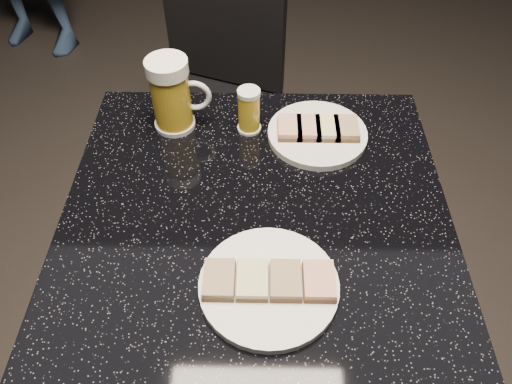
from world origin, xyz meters
TOP-DOWN VIEW (x-y plane):
  - floor at (0.00, 0.00)m, footprint 6.00×6.00m
  - plate_large at (0.02, -0.16)m, footprint 0.22×0.22m
  - plate_small at (0.12, 0.20)m, footprint 0.21×0.21m
  - table at (0.00, 0.00)m, footprint 0.70×0.70m
  - beer_mug at (-0.17, 0.24)m, footprint 0.13×0.09m
  - beer_tumbler at (-0.02, 0.23)m, footprint 0.05×0.05m
  - chair at (-0.15, 0.69)m, footprint 0.50×0.50m
  - canapes_on_plate_large at (0.02, -0.16)m, footprint 0.21×0.07m
  - canapes_on_plate_small at (0.12, 0.20)m, footprint 0.17×0.07m

SIDE VIEW (x-z plane):
  - floor at x=0.00m, z-range 0.00..0.00m
  - chair at x=-0.15m, z-range 0.07..0.93m
  - table at x=0.00m, z-range 0.13..0.88m
  - plate_large at x=0.02m, z-range 0.75..0.76m
  - plate_small at x=0.12m, z-range 0.75..0.76m
  - canapes_on_plate_large at x=0.02m, z-range 0.76..0.78m
  - canapes_on_plate_small at x=0.12m, z-range 0.76..0.78m
  - beer_tumbler at x=-0.02m, z-range 0.75..0.85m
  - beer_mug at x=-0.17m, z-range 0.75..0.91m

